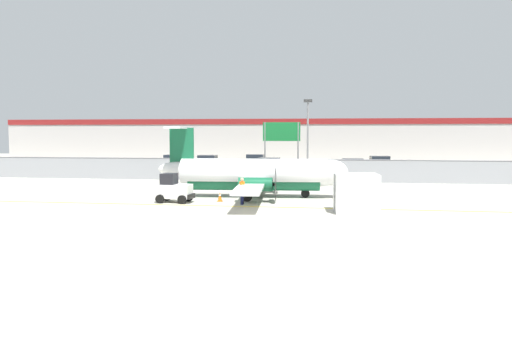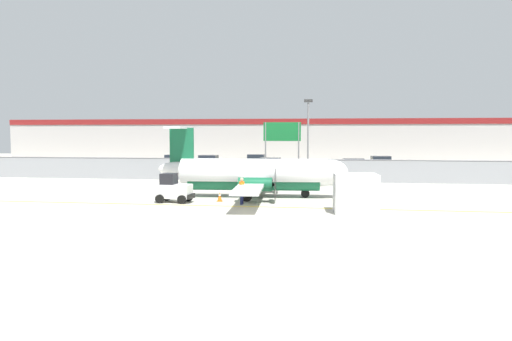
# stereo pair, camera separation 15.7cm
# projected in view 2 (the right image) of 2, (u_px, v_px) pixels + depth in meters

# --- Properties ---
(ground_plane) EXTENTS (140.00, 140.00, 0.01)m
(ground_plane) POSITION_uv_depth(u_px,v_px,m) (259.00, 207.00, 30.34)
(ground_plane) COLOR #B7B2A3
(perimeter_fence) EXTENTS (98.00, 0.10, 2.10)m
(perimeter_fence) POSITION_uv_depth(u_px,v_px,m) (284.00, 169.00, 46.03)
(perimeter_fence) COLOR gray
(perimeter_fence) RESTS_ON ground
(parking_lot_strip) EXTENTS (98.00, 17.00, 0.12)m
(parking_lot_strip) POSITION_uv_depth(u_px,v_px,m) (293.00, 171.00, 57.45)
(parking_lot_strip) COLOR #38383A
(parking_lot_strip) RESTS_ON ground
(background_building) EXTENTS (91.00, 8.10, 6.50)m
(background_building) POSITION_uv_depth(u_px,v_px,m) (302.00, 141.00, 75.44)
(background_building) COLOR #BCB7B2
(background_building) RESTS_ON ground
(commuter_airplane) EXTENTS (13.35, 16.07, 4.92)m
(commuter_airplane) POSITION_uv_depth(u_px,v_px,m) (257.00, 174.00, 34.72)
(commuter_airplane) COLOR white
(commuter_airplane) RESTS_ON ground
(baggage_tug) EXTENTS (2.40, 1.52, 1.88)m
(baggage_tug) POSITION_uv_depth(u_px,v_px,m) (173.00, 189.00, 32.25)
(baggage_tug) COLOR silver
(baggage_tug) RESTS_ON ground
(ground_crew_worker) EXTENTS (0.36, 0.54, 1.70)m
(ground_crew_worker) POSITION_uv_depth(u_px,v_px,m) (242.00, 189.00, 31.29)
(ground_crew_worker) COLOR #191E4C
(ground_crew_worker) RESTS_ON ground
(cargo_container) EXTENTS (2.55, 2.18, 2.20)m
(cargo_container) POSITION_uv_depth(u_px,v_px,m) (356.00, 193.00, 28.08)
(cargo_container) COLOR silver
(cargo_container) RESTS_ON ground
(traffic_cone_near_left) EXTENTS (0.36, 0.36, 0.64)m
(traffic_cone_near_left) POSITION_uv_depth(u_px,v_px,m) (220.00, 197.00, 32.71)
(traffic_cone_near_left) COLOR orange
(traffic_cone_near_left) RESTS_ON ground
(traffic_cone_near_right) EXTENTS (0.36, 0.36, 0.64)m
(traffic_cone_near_right) POSITION_uv_depth(u_px,v_px,m) (257.00, 191.00, 36.19)
(traffic_cone_near_right) COLOR orange
(traffic_cone_near_right) RESTS_ON ground
(parked_car_0) EXTENTS (4.31, 2.25, 1.58)m
(parked_car_0) POSITION_uv_depth(u_px,v_px,m) (176.00, 161.00, 63.21)
(parked_car_0) COLOR slate
(parked_car_0) RESTS_ON parking_lot_strip
(parked_car_1) EXTENTS (4.31, 2.23, 1.58)m
(parked_car_1) POSITION_uv_depth(u_px,v_px,m) (208.00, 162.00, 62.33)
(parked_car_1) COLOR #B28C19
(parked_car_1) RESTS_ON parking_lot_strip
(parked_car_2) EXTENTS (4.22, 2.04, 1.58)m
(parked_car_2) POSITION_uv_depth(u_px,v_px,m) (255.00, 161.00, 64.49)
(parked_car_2) COLOR #B28C19
(parked_car_2) RESTS_ON parking_lot_strip
(parked_car_3) EXTENTS (4.34, 2.30, 1.58)m
(parked_car_3) POSITION_uv_depth(u_px,v_px,m) (269.00, 165.00, 55.94)
(parked_car_3) COLOR gray
(parked_car_3) RESTS_ON parking_lot_strip
(parked_car_4) EXTENTS (4.38, 2.41, 1.58)m
(parked_car_4) POSITION_uv_depth(u_px,v_px,m) (310.00, 168.00, 51.37)
(parked_car_4) COLOR gray
(parked_car_4) RESTS_ON parking_lot_strip
(parked_car_5) EXTENTS (4.27, 2.14, 1.58)m
(parked_car_5) POSITION_uv_depth(u_px,v_px,m) (352.00, 166.00, 54.27)
(parked_car_5) COLOR slate
(parked_car_5) RESTS_ON parking_lot_strip
(parked_car_6) EXTENTS (4.36, 2.36, 1.58)m
(parked_car_6) POSITION_uv_depth(u_px,v_px,m) (380.00, 163.00, 59.92)
(parked_car_6) COLOR #B28C19
(parked_car_6) RESTS_ON parking_lot_strip
(parked_car_7) EXTENTS (4.22, 2.03, 1.58)m
(parked_car_7) POSITION_uv_depth(u_px,v_px,m) (428.00, 169.00, 50.18)
(parked_car_7) COLOR #B28C19
(parked_car_7) RESTS_ON parking_lot_strip
(apron_light_pole) EXTENTS (0.70, 0.30, 7.27)m
(apron_light_pole) POSITION_uv_depth(u_px,v_px,m) (308.00, 135.00, 41.63)
(apron_light_pole) COLOR slate
(apron_light_pole) RESTS_ON ground
(highway_sign) EXTENTS (3.60, 0.14, 5.50)m
(highway_sign) POSITION_uv_depth(u_px,v_px,m) (282.00, 136.00, 47.82)
(highway_sign) COLOR slate
(highway_sign) RESTS_ON ground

